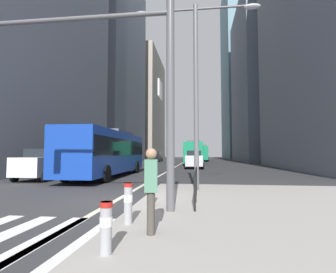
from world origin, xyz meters
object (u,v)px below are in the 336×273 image
(car_receding_far, at_px, (200,156))
(city_bus_red_receding, at_px, (194,152))
(sedan_white_oncoming, at_px, (44,164))
(city_bus_blue_oncoming, at_px, (108,151))
(bollard_right, at_px, (151,188))
(bollard_front, at_px, (106,225))
(car_oncoming_mid, at_px, (157,157))
(bollard_left, at_px, (128,201))
(traffic_signal_gantry, at_px, (99,66))
(city_bus_red_distant, at_px, (202,152))
(car_receding_near, at_px, (194,159))
(street_lamp_post, at_px, (196,69))
(pedestrian_waiting, at_px, (151,186))

(car_receding_far, bearing_deg, city_bus_red_receding, -92.05)
(sedan_white_oncoming, distance_m, city_bus_red_receding, 24.08)
(city_bus_blue_oncoming, distance_m, bollard_right, 11.43)
(bollard_front, height_order, bollard_right, bollard_right)
(car_oncoming_mid, relative_size, bollard_left, 5.08)
(traffic_signal_gantry, xyz_separation_m, bollard_front, (1.39, -2.99, -3.52))
(city_bus_red_distant, bearing_deg, city_bus_red_receding, -94.40)
(bollard_front, bearing_deg, bollard_right, 90.22)
(bollard_left, bearing_deg, bollard_front, -85.57)
(car_receding_near, bearing_deg, car_oncoming_mid, 109.30)
(car_receding_near, height_order, bollard_left, car_receding_near)
(city_bus_red_receding, distance_m, bollard_front, 33.86)
(street_lamp_post, relative_size, bollard_left, 9.17)
(city_bus_red_distant, bearing_deg, sedan_white_oncoming, -104.29)
(car_oncoming_mid, bearing_deg, city_bus_red_distant, 27.81)
(bollard_right, distance_m, pedestrian_waiting, 2.68)
(car_oncoming_mid, relative_size, street_lamp_post, 0.55)
(city_bus_red_distant, bearing_deg, car_receding_far, 92.60)
(sedan_white_oncoming, relative_size, bollard_right, 4.86)
(street_lamp_post, relative_size, bollard_front, 10.22)
(bollard_right, xyz_separation_m, pedestrian_waiting, (0.50, -2.61, 0.39))
(bollard_left, relative_size, bollard_right, 0.97)
(car_oncoming_mid, bearing_deg, sedan_white_oncoming, -91.92)
(bollard_left, bearing_deg, traffic_signal_gantry, 133.84)
(car_receding_near, relative_size, street_lamp_post, 0.54)
(bollard_left, bearing_deg, sedan_white_oncoming, 129.99)
(city_bus_blue_oncoming, height_order, street_lamp_post, street_lamp_post)
(car_receding_far, distance_m, pedestrian_waiting, 60.18)
(city_bus_red_receding, xyz_separation_m, car_receding_near, (0.24, -9.37, -0.85))
(sedan_white_oncoming, bearing_deg, pedestrian_waiting, -49.64)
(city_bus_red_distant, height_order, street_lamp_post, street_lamp_post)
(traffic_signal_gantry, height_order, bollard_right, traffic_signal_gantry)
(car_oncoming_mid, distance_m, traffic_signal_gantry, 44.73)
(street_lamp_post, distance_m, pedestrian_waiting, 7.40)
(city_bus_blue_oncoming, distance_m, street_lamp_post, 9.90)
(city_bus_red_distant, xyz_separation_m, pedestrian_waiting, (-1.48, -50.98, -0.80))
(city_bus_red_distant, relative_size, street_lamp_post, 1.48)
(car_oncoming_mid, height_order, street_lamp_post, street_lamp_post)
(city_bus_blue_oncoming, distance_m, sedan_white_oncoming, 4.16)
(pedestrian_waiting, bearing_deg, city_bus_red_distant, 88.33)
(city_bus_red_distant, relative_size, car_receding_near, 2.75)
(car_receding_near, bearing_deg, sedan_white_oncoming, -125.25)
(bollard_front, height_order, bollard_left, bollard_left)
(car_receding_far, bearing_deg, bollard_left, -91.62)
(city_bus_blue_oncoming, relative_size, bollard_right, 12.79)
(city_bus_red_receding, height_order, bollard_front, city_bus_red_receding)
(traffic_signal_gantry, relative_size, pedestrian_waiting, 3.78)
(sedan_white_oncoming, xyz_separation_m, bollard_front, (8.36, -11.49, -0.40))
(bollard_left, height_order, bollard_right, bollard_right)
(traffic_signal_gantry, bearing_deg, bollard_left, -46.16)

